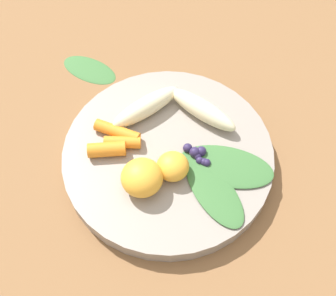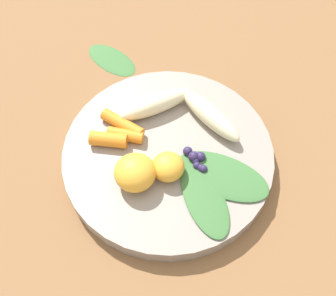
{
  "view_description": "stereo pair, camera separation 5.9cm",
  "coord_description": "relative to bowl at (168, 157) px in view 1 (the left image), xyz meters",
  "views": [
    {
      "loc": [
        0.28,
        0.11,
        0.54
      ],
      "look_at": [
        0.0,
        0.0,
        0.04
      ],
      "focal_mm": 47.2,
      "sensor_mm": 36.0,
      "label": 1
    },
    {
      "loc": [
        0.26,
        0.16,
        0.54
      ],
      "look_at": [
        0.0,
        0.0,
        0.04
      ],
      "focal_mm": 47.2,
      "sensor_mm": 36.0,
      "label": 2
    }
  ],
  "objects": [
    {
      "name": "ground_plane",
      "position": [
        0.0,
        0.0,
        -0.01
      ],
      "size": [
        2.4,
        2.4,
        0.0
      ],
      "primitive_type": "plane",
      "color": "brown"
    },
    {
      "name": "kale_leaf_left",
      "position": [
        0.03,
        0.08,
        0.02
      ],
      "size": [
        0.11,
        0.12,
        0.0
      ],
      "primitive_type": "ellipsoid",
      "rotation": [
        0.0,
        0.0,
        7.18
      ],
      "color": "#3D7038",
      "rests_on": "bowl"
    },
    {
      "name": "blueberry_pile",
      "position": [
        -0.01,
        0.04,
        0.02
      ],
      "size": [
        0.03,
        0.04,
        0.01
      ],
      "color": "#2D234C",
      "rests_on": "bowl"
    },
    {
      "name": "banana_peeled_right",
      "position": [
        -0.07,
        0.02,
        0.03
      ],
      "size": [
        0.06,
        0.11,
        0.03
      ],
      "primitive_type": "ellipsoid",
      "rotation": [
        0.0,
        0.0,
        4.42
      ],
      "color": "beige",
      "rests_on": "bowl"
    },
    {
      "name": "coconut_shred_patch",
      "position": [
        -0.0,
        0.07,
        0.01
      ],
      "size": [
        0.05,
        0.05,
        0.0
      ],
      "primitive_type": "cylinder",
      "color": "white",
      "rests_on": "bowl"
    },
    {
      "name": "banana_peeled_left",
      "position": [
        -0.05,
        -0.05,
        0.03
      ],
      "size": [
        0.11,
        0.08,
        0.03
      ],
      "primitive_type": "ellipsoid",
      "rotation": [
        0.0,
        0.0,
        5.72
      ],
      "color": "beige",
      "rests_on": "bowl"
    },
    {
      "name": "kale_leaf_right",
      "position": [
        -0.01,
        0.08,
        0.02
      ],
      "size": [
        0.08,
        0.13,
        0.0
      ],
      "primitive_type": "ellipsoid",
      "rotation": [
        0.0,
        0.0,
        8.0
      ],
      "color": "#3D7038",
      "rests_on": "bowl"
    },
    {
      "name": "bowl",
      "position": [
        0.0,
        0.0,
        0.0
      ],
      "size": [
        0.29,
        0.29,
        0.03
      ],
      "primitive_type": "cylinder",
      "color": "gray",
      "rests_on": "ground_plane"
    },
    {
      "name": "carrot_mid_right",
      "position": [
        0.03,
        -0.07,
        0.02
      ],
      "size": [
        0.04,
        0.05,
        0.02
      ],
      "primitive_type": "cylinder",
      "rotation": [
        0.0,
        1.57,
        5.16
      ],
      "color": "orange",
      "rests_on": "bowl"
    },
    {
      "name": "carrot_mid_left",
      "position": [
        0.01,
        -0.06,
        0.02
      ],
      "size": [
        0.03,
        0.05,
        0.02
      ],
      "primitive_type": "cylinder",
      "rotation": [
        0.0,
        1.57,
        5.06
      ],
      "color": "orange",
      "rests_on": "bowl"
    },
    {
      "name": "carrot_front",
      "position": [
        -0.0,
        -0.07,
        0.02
      ],
      "size": [
        0.02,
        0.06,
        0.02
      ],
      "primitive_type": "cylinder",
      "rotation": [
        0.0,
        1.57,
        4.7
      ],
      "color": "orange",
      "rests_on": "bowl"
    },
    {
      "name": "orange_segment_far",
      "position": [
        0.06,
        -0.01,
        0.03
      ],
      "size": [
        0.05,
        0.05,
        0.04
      ],
      "primitive_type": "ellipsoid",
      "color": "#F4A833",
      "rests_on": "bowl"
    },
    {
      "name": "orange_segment_near",
      "position": [
        0.03,
        0.02,
        0.03
      ],
      "size": [
        0.04,
        0.04,
        0.03
      ],
      "primitive_type": "ellipsoid",
      "color": "#F4A833",
      "rests_on": "bowl"
    },
    {
      "name": "kale_leaf_stray",
      "position": [
        -0.11,
        -0.18,
        -0.01
      ],
      "size": [
        0.06,
        0.1,
        0.01
      ],
      "primitive_type": "ellipsoid",
      "rotation": [
        0.0,
        0.0,
        4.59
      ],
      "color": "#3D7038",
      "rests_on": "ground_plane"
    }
  ]
}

